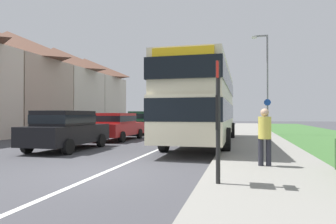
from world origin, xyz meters
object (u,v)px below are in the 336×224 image
object	(u,v)px
double_decker_bus	(204,102)
street_lamp_mid	(266,77)
parked_car_red	(117,125)
cycle_route_sign	(267,115)
pedestrian_at_stop	(265,134)
bus_stop_sign	(218,113)
parked_car_black	(66,129)
parked_car_dark_green	(144,122)

from	to	relation	value
double_decker_bus	street_lamp_mid	size ratio (longest dim) A/B	1.56
parked_car_red	cycle_route_sign	bearing A→B (deg)	27.82
double_decker_bus	pedestrian_at_stop	world-z (taller)	double_decker_bus
bus_stop_sign	street_lamp_mid	xyz separation A→B (m)	(2.15, 16.24, 2.60)
double_decker_bus	cycle_route_sign	size ratio (longest dim) A/B	4.45
pedestrian_at_stop	street_lamp_mid	distance (m)	14.28
parked_car_black	parked_car_red	size ratio (longest dim) A/B	0.95
cycle_route_sign	parked_car_black	bearing A→B (deg)	-132.47
double_decker_bus	street_lamp_mid	xyz separation A→B (m)	(3.50, 7.56, 2.00)
pedestrian_at_stop	bus_stop_sign	world-z (taller)	bus_stop_sign
parked_car_red	parked_car_dark_green	world-z (taller)	parked_car_dark_green
pedestrian_at_stop	cycle_route_sign	world-z (taller)	cycle_route_sign
bus_stop_sign	cycle_route_sign	size ratio (longest dim) A/B	1.03
double_decker_bus	street_lamp_mid	distance (m)	8.56
parked_car_red	bus_stop_sign	distance (m)	12.08
parked_car_red	cycle_route_sign	size ratio (longest dim) A/B	1.81
parked_car_dark_green	street_lamp_mid	distance (m)	9.40
street_lamp_mid	pedestrian_at_stop	bearing A→B (deg)	-94.46
parked_car_red	cycle_route_sign	distance (m)	9.88
double_decker_bus	parked_car_red	size ratio (longest dim) A/B	2.46
double_decker_bus	street_lamp_mid	bearing A→B (deg)	65.15
parked_car_dark_green	bus_stop_sign	distance (m)	16.52
parked_car_dark_green	bus_stop_sign	world-z (taller)	bus_stop_sign
pedestrian_at_stop	street_lamp_mid	world-z (taller)	street_lamp_mid
cycle_route_sign	pedestrian_at_stop	bearing A→B (deg)	-94.91
parked_car_black	cycle_route_sign	size ratio (longest dim) A/B	1.71
double_decker_bus	parked_car_dark_green	world-z (taller)	double_decker_bus
bus_stop_sign	cycle_route_sign	distance (m)	14.86
street_lamp_mid	double_decker_bus	bearing A→B (deg)	-114.85
parked_car_red	parked_car_dark_green	bearing A→B (deg)	90.26
parked_car_dark_green	cycle_route_sign	xyz separation A→B (m)	(8.75, -0.41, 0.49)
street_lamp_mid	parked_car_dark_green	bearing A→B (deg)	-172.73
cycle_route_sign	bus_stop_sign	bearing A→B (deg)	-98.23
parked_car_red	cycle_route_sign	world-z (taller)	cycle_route_sign
parked_car_dark_green	pedestrian_at_stop	world-z (taller)	parked_car_dark_green
parked_car_red	parked_car_black	bearing A→B (deg)	-91.18
parked_car_dark_green	pedestrian_at_stop	xyz separation A→B (m)	(7.69, -12.76, 0.04)
double_decker_bus	parked_car_red	distance (m)	5.58
parked_car_red	street_lamp_mid	size ratio (longest dim) A/B	0.63
parked_car_black	bus_stop_sign	size ratio (longest dim) A/B	1.66
parked_car_dark_green	cycle_route_sign	world-z (taller)	cycle_route_sign
parked_car_red	bus_stop_sign	size ratio (longest dim) A/B	1.75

